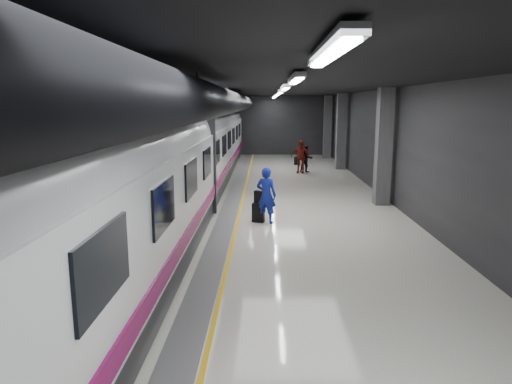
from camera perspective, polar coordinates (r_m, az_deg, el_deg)
ground at (r=16.14m, az=1.19°, el=-2.99°), size 40.00×40.00×0.00m
platform_hall at (r=16.63m, az=0.23°, el=9.74°), size 10.02×40.02×4.51m
train at (r=16.09m, az=-10.45°, el=4.28°), size 3.05×38.00×4.05m
traveler_main at (r=15.00m, az=1.28°, el=-0.41°), size 0.79×0.66×1.87m
suitcase_main at (r=15.24m, az=0.29°, el=-2.59°), size 0.44×0.34×0.64m
shoulder_bag at (r=15.16m, az=0.39°, el=-0.62°), size 0.35×0.30×0.41m
traveler_far_a at (r=26.42m, az=6.30°, el=4.13°), size 0.90×0.79×1.57m
traveler_far_b at (r=26.19m, az=5.58°, el=4.42°), size 1.17×0.69×1.87m
suitcase_far at (r=29.85m, az=5.15°, el=3.90°), size 0.40×0.32×0.51m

